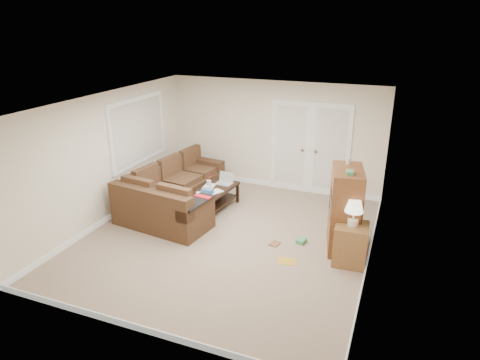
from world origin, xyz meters
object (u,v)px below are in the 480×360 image
at_px(sectional_sofa, 172,195).
at_px(side_cabinet, 351,241).
at_px(coffee_table, 215,197).
at_px(tv_armoire, 345,209).

height_order(sectional_sofa, side_cabinet, side_cabinet).
bearing_deg(sectional_sofa, coffee_table, 33.08).
relative_size(sectional_sofa, tv_armoire, 1.92).
xyz_separation_m(coffee_table, tv_armoire, (2.73, -0.65, 0.47)).
distance_m(coffee_table, tv_armoire, 2.85).
xyz_separation_m(sectional_sofa, tv_armoire, (3.54, -0.26, 0.40)).
relative_size(coffee_table, side_cabinet, 1.10).
height_order(sectional_sofa, tv_armoire, tv_armoire).
relative_size(sectional_sofa, side_cabinet, 2.71).
distance_m(sectional_sofa, tv_armoire, 3.57).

